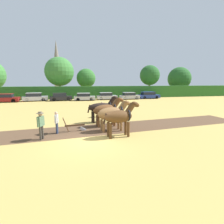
# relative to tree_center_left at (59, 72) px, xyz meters

# --- Properties ---
(ground_plane) EXTENTS (240.00, 240.00, 0.00)m
(ground_plane) POSITION_rel_tree_center_left_xyz_m (3.88, -30.98, -5.75)
(ground_plane) COLOR tan
(plowed_furrow_strip) EXTENTS (34.42, 7.02, 0.01)m
(plowed_furrow_strip) POSITION_rel_tree_center_left_xyz_m (0.57, -28.95, -5.75)
(plowed_furrow_strip) COLOR brown
(plowed_furrow_strip) RESTS_ON ground
(hedgerow) EXTENTS (75.53, 1.50, 2.60)m
(hedgerow) POSITION_rel_tree_center_left_xyz_m (3.88, -3.36, -4.45)
(hedgerow) COLOR #286023
(hedgerow) RESTS_ON ground
(tree_center_left) EXTENTS (6.36, 6.36, 8.94)m
(tree_center_left) POSITION_rel_tree_center_left_xyz_m (0.00, 0.00, 0.00)
(tree_center_left) COLOR #4C3823
(tree_center_left) RESTS_ON ground
(tree_center) EXTENTS (4.40, 4.40, 6.55)m
(tree_center) POSITION_rel_tree_center_left_xyz_m (5.92, 0.50, -1.42)
(tree_center) COLOR #4C3823
(tree_center) RESTS_ON ground
(tree_center_right) EXTENTS (4.86, 4.86, 7.53)m
(tree_center_right) POSITION_rel_tree_center_left_xyz_m (21.39, -0.43, -0.67)
(tree_center_right) COLOR #4C3823
(tree_center_right) RESTS_ON ground
(tree_right) EXTENTS (6.19, 6.19, 7.47)m
(tree_right) POSITION_rel_tree_center_left_xyz_m (31.35, 2.34, -1.38)
(tree_right) COLOR #423323
(tree_right) RESTS_ON ground
(church_spire) EXTENTS (3.16, 3.16, 20.52)m
(church_spire) POSITION_rel_tree_center_left_xyz_m (-3.76, 37.95, 4.99)
(church_spire) COLOR gray
(church_spire) RESTS_ON ground
(draft_horse_lead_left) EXTENTS (2.60, 1.06, 2.38)m
(draft_horse_lead_left) POSITION_rel_tree_center_left_xyz_m (6.03, -30.57, -4.40)
(draft_horse_lead_left) COLOR #513319
(draft_horse_lead_left) RESTS_ON ground
(draft_horse_lead_right) EXTENTS (2.73, 1.24, 2.30)m
(draft_horse_lead_right) POSITION_rel_tree_center_left_xyz_m (5.86, -29.10, -4.46)
(draft_horse_lead_right) COLOR brown
(draft_horse_lead_right) RESTS_ON ground
(draft_horse_trail_left) EXTENTS (2.76, 1.19, 2.39)m
(draft_horse_trail_left) POSITION_rel_tree_center_left_xyz_m (5.71, -27.64, -4.43)
(draft_horse_trail_left) COLOR brown
(draft_horse_trail_left) RESTS_ON ground
(draft_horse_trail_right) EXTENTS (2.97, 1.09, 2.39)m
(draft_horse_trail_right) POSITION_rel_tree_center_left_xyz_m (5.55, -26.17, -4.41)
(draft_horse_trail_right) COLOR black
(draft_horse_trail_right) RESTS_ON ground
(plow) EXTENTS (1.69, 0.51, 1.13)m
(plow) POSITION_rel_tree_center_left_xyz_m (3.25, -28.65, -5.43)
(plow) COLOR #4C331E
(plow) RESTS_ON ground
(farmer_at_plow) EXTENTS (0.22, 0.64, 1.56)m
(farmer_at_plow) POSITION_rel_tree_center_left_xyz_m (1.89, -28.97, -4.86)
(farmer_at_plow) COLOR #28334C
(farmer_at_plow) RESTS_ON ground
(farmer_beside_team) EXTENTS (0.42, 0.54, 1.56)m
(farmer_beside_team) POSITION_rel_tree_center_left_xyz_m (5.88, -23.89, -4.86)
(farmer_beside_team) COLOR #4C4C4C
(farmer_beside_team) RESTS_ON ground
(farmer_onlooker_left) EXTENTS (0.45, 0.64, 1.78)m
(farmer_onlooker_left) POSITION_rel_tree_center_left_xyz_m (1.07, -30.14, -4.69)
(farmer_onlooker_left) COLOR #38332D
(farmer_onlooker_left) RESTS_ON ground
(parked_car_left) EXTENTS (4.04, 1.90, 1.50)m
(parked_car_left) POSITION_rel_tree_center_left_xyz_m (-8.58, -7.63, -5.03)
(parked_car_left) COLOR maroon
(parked_car_left) RESTS_ON ground
(parked_car_center_left) EXTENTS (4.59, 2.38, 1.54)m
(parked_car_center_left) POSITION_rel_tree_center_left_xyz_m (-4.06, -6.72, -5.01)
(parked_car_center_left) COLOR #A8A8B2
(parked_car_center_left) RESTS_ON ground
(parked_car_center) EXTENTS (4.25, 2.23, 1.47)m
(parked_car_center) POSITION_rel_tree_center_left_xyz_m (0.52, -7.05, -5.04)
(parked_car_center) COLOR black
(parked_car_center) RESTS_ON ground
(parked_car_center_right) EXTENTS (4.09, 2.01, 1.43)m
(parked_car_center_right) POSITION_rel_tree_center_left_xyz_m (4.97, -7.56, -5.06)
(parked_car_center_right) COLOR #A8A8B2
(parked_car_center_right) RESTS_ON ground
(parked_car_right) EXTENTS (4.02, 1.85, 1.43)m
(parked_car_right) POSITION_rel_tree_center_left_xyz_m (9.41, -6.86, -5.06)
(parked_car_right) COLOR #A8A8B2
(parked_car_right) RESTS_ON ground
(parked_car_far_right) EXTENTS (3.97, 2.05, 1.41)m
(parked_car_far_right) POSITION_rel_tree_center_left_xyz_m (14.13, -7.14, -5.06)
(parked_car_far_right) COLOR #A8A8B2
(parked_car_far_right) RESTS_ON ground
(parked_car_end_right) EXTENTS (4.46, 1.94, 1.46)m
(parked_car_end_right) POSITION_rel_tree_center_left_xyz_m (18.61, -6.58, -5.05)
(parked_car_end_right) COLOR navy
(parked_car_end_right) RESTS_ON ground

